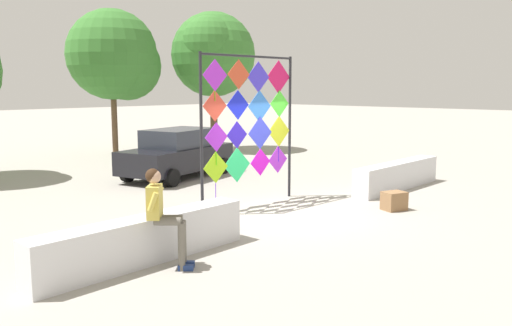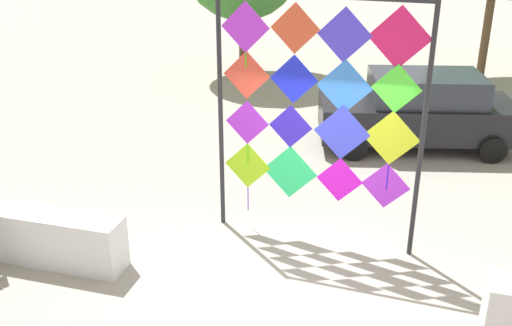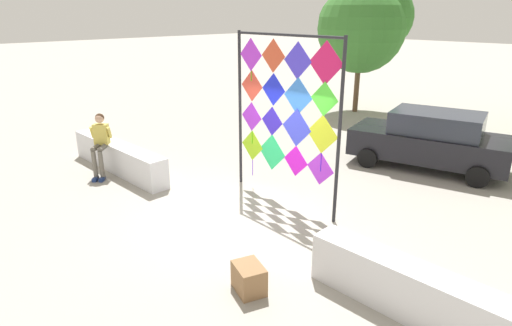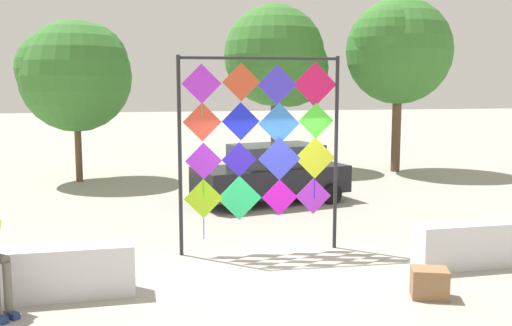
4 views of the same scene
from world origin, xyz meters
TOP-DOWN VIEW (x-y plane):
  - ground at (0.00, 0.00)m, footprint 120.00×120.00m
  - kite_display_rack at (0.01, 1.36)m, footprint 2.98×0.23m
  - parked_car at (1.35, 5.75)m, footprint 4.26×2.60m

SIDE VIEW (x-z plane):
  - ground at x=0.00m, z-range 0.00..0.00m
  - parked_car at x=1.35m, z-range 0.01..1.55m
  - kite_display_rack at x=0.01m, z-range 0.31..3.93m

